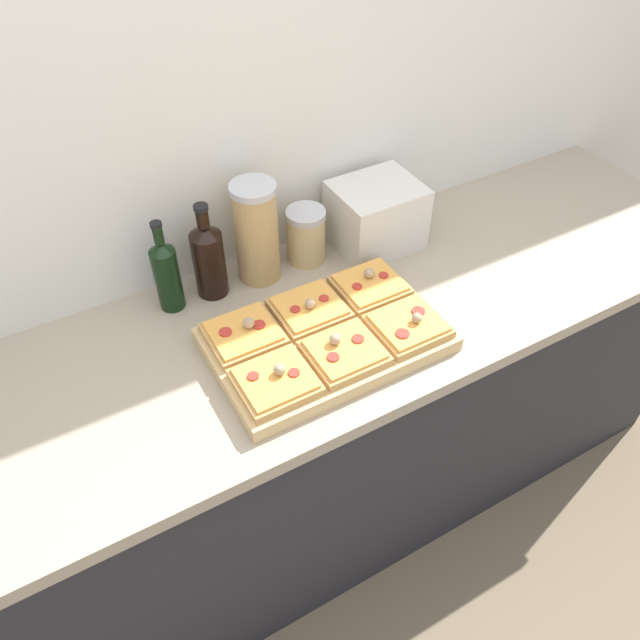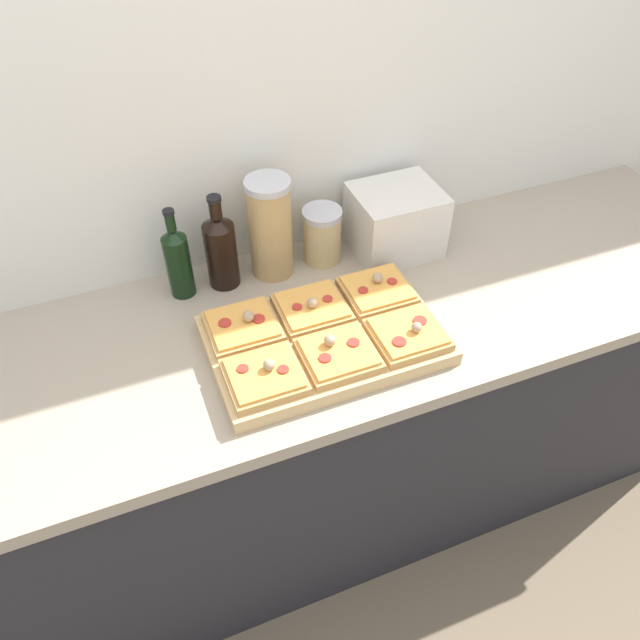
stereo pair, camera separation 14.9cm
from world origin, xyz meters
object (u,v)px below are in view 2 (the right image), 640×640
object	(u,v)px
cutting_board	(325,340)
olive_oil_bottle	(178,261)
toaster_oven	(395,221)
grain_jar_short	(322,235)
grain_jar_tall	(270,228)
wine_bottle	(221,249)

from	to	relation	value
cutting_board	olive_oil_bottle	xyz separation A→B (m)	(-0.27, 0.32, 0.09)
cutting_board	toaster_oven	distance (m)	0.44
cutting_board	grain_jar_short	world-z (taller)	grain_jar_short
grain_jar_tall	cutting_board	bearing A→B (deg)	-85.76
grain_jar_short	toaster_oven	size ratio (longest dim) A/B	0.61
olive_oil_bottle	toaster_oven	world-z (taller)	olive_oil_bottle
grain_jar_tall	toaster_oven	size ratio (longest dim) A/B	1.09
olive_oil_bottle	wine_bottle	distance (m)	0.11
olive_oil_bottle	toaster_oven	size ratio (longest dim) A/B	1.00
wine_bottle	grain_jar_short	xyz separation A→B (m)	(0.28, -0.00, -0.03)
wine_bottle	grain_jar_short	world-z (taller)	wine_bottle
grain_jar_tall	grain_jar_short	size ratio (longest dim) A/B	1.78
toaster_oven	grain_jar_tall	bearing A→B (deg)	175.06
olive_oil_bottle	wine_bottle	size ratio (longest dim) A/B	0.96
wine_bottle	grain_jar_short	size ratio (longest dim) A/B	1.69
olive_oil_bottle	grain_jar_short	bearing A→B (deg)	0.00
olive_oil_bottle	grain_jar_tall	size ratio (longest dim) A/B	0.91
grain_jar_short	cutting_board	bearing A→B (deg)	-110.71
wine_bottle	grain_jar_tall	xyz separation A→B (m)	(0.14, -0.00, 0.03)
grain_jar_tall	toaster_oven	world-z (taller)	grain_jar_tall
grain_jar_tall	toaster_oven	bearing A→B (deg)	-4.94
grain_jar_short	olive_oil_bottle	bearing A→B (deg)	-180.00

